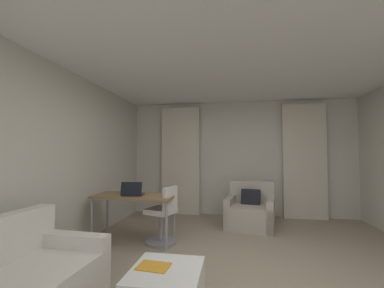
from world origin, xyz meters
TOP-DOWN VIEW (x-y plane):
  - ground_plane at (0.00, 0.00)m, footprint 12.00×12.00m
  - wall_window at (0.00, 3.03)m, footprint 5.12×0.06m
  - wall_left at (-2.53, 0.00)m, footprint 0.06×6.12m
  - ceiling at (0.00, 0.00)m, footprint 5.12×6.12m
  - curtain_left_panel at (-1.38, 2.90)m, footprint 0.90×0.06m
  - curtain_right_panel at (1.38, 2.90)m, footprint 0.90×0.06m
  - armchair at (0.16, 2.10)m, footprint 1.00×0.92m
  - desk at (-1.71, 0.99)m, footprint 1.28×0.57m
  - desk_chair at (-1.25, 1.01)m, footprint 0.50×0.50m
  - laptop at (-1.71, 0.90)m, footprint 0.36×0.29m
  - magazine_open at (-0.86, -0.61)m, footprint 0.30×0.22m

SIDE VIEW (x-z plane):
  - ground_plane at x=0.00m, z-range 0.00..0.00m
  - armchair at x=0.16m, z-range -0.14..0.71m
  - desk_chair at x=-1.25m, z-range -0.05..0.83m
  - magazine_open at x=-0.86m, z-range 0.39..0.40m
  - desk at x=-1.71m, z-range 0.30..1.04m
  - laptop at x=-1.71m, z-range 0.68..0.90m
  - curtain_left_panel at x=-1.38m, z-range 0.00..2.50m
  - curtain_right_panel at x=1.38m, z-range 0.00..2.50m
  - wall_window at x=0.00m, z-range 0.00..2.60m
  - wall_left at x=-2.53m, z-range 0.00..2.60m
  - ceiling at x=0.00m, z-range 2.60..2.66m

